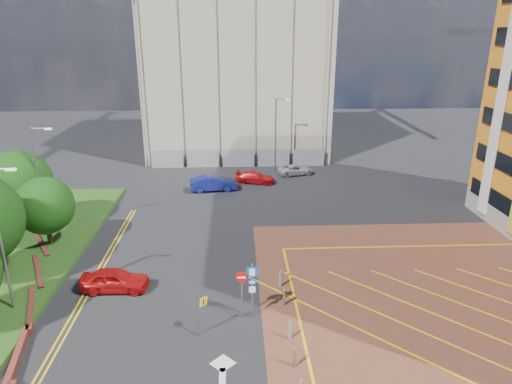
{
  "coord_description": "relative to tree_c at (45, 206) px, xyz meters",
  "views": [
    {
      "loc": [
        -0.23,
        -19.94,
        14.52
      ],
      "look_at": [
        0.81,
        3.56,
        6.24
      ],
      "focal_mm": 32.0,
      "sensor_mm": 36.0,
      "label": 1
    }
  ],
  "objects": [
    {
      "name": "car_red_back",
      "position": [
        15.15,
        14.11,
        -2.62
      ],
      "size": [
        4.24,
        2.58,
        1.15
      ],
      "primitive_type": "imported",
      "rotation": [
        0.0,
        0.0,
        1.31
      ],
      "color": "red",
      "rests_on": "ground"
    },
    {
      "name": "forecourt",
      "position": [
        27.5,
        -10.0,
        -3.18
      ],
      "size": [
        26.0,
        26.0,
        0.02
      ],
      "primitive_type": "cube",
      "color": "brown",
      "rests_on": "ground"
    },
    {
      "name": "retaining_wall",
      "position": [
        1.7,
        -8.0,
        -2.99
      ],
      "size": [
        6.06,
        20.33,
        0.4
      ],
      "color": "brown",
      "rests_on": "ground"
    },
    {
      "name": "tree_c",
      "position": [
        0.0,
        0.0,
        0.0
      ],
      "size": [
        4.0,
        4.0,
        4.9
      ],
      "color": "#3D2B1C",
      "rests_on": "grass_bed"
    },
    {
      "name": "lamp_back",
      "position": [
        17.58,
        18.0,
        1.17
      ],
      "size": [
        1.53,
        0.16,
        8.0
      ],
      "color": "#9EA0A8",
      "rests_on": "ground"
    },
    {
      "name": "sign_cluster",
      "position": [
        13.8,
        -9.02,
        -1.24
      ],
      "size": [
        1.17,
        0.12,
        3.2
      ],
      "color": "#9EA0A8",
      "rests_on": "ground"
    },
    {
      "name": "ground",
      "position": [
        13.5,
        -10.0,
        -3.19
      ],
      "size": [
        140.0,
        140.0,
        0.0
      ],
      "primitive_type": "plane",
      "color": "black",
      "rests_on": "ground"
    },
    {
      "name": "car_blue_back",
      "position": [
        11.01,
        11.91,
        -2.45
      ],
      "size": [
        4.67,
        2.11,
        1.49
      ],
      "primitive_type": "imported",
      "rotation": [
        0.0,
        0.0,
        1.69
      ],
      "color": "navy",
      "rests_on": "ground"
    },
    {
      "name": "warning_sign",
      "position": [
        11.41,
        -10.49,
        -1.76
      ],
      "size": [
        0.64,
        0.39,
        2.25
      ],
      "color": "#9EA0A8",
      "rests_on": "ground"
    },
    {
      "name": "construction_building",
      "position": [
        13.5,
        30.0,
        7.81
      ],
      "size": [
        21.2,
        19.2,
        22.0
      ],
      "primitive_type": "cube",
      "color": "#B5A994",
      "rests_on": "ground"
    },
    {
      "name": "car_silver_back",
      "position": [
        19.61,
        16.73,
        -2.65
      ],
      "size": [
        4.21,
        2.7,
        1.08
      ],
      "primitive_type": "imported",
      "rotation": [
        0.0,
        0.0,
        1.82
      ],
      "color": "silver",
      "rests_on": "ground"
    },
    {
      "name": "tree_d",
      "position": [
        -3.0,
        3.0,
        0.68
      ],
      "size": [
        5.0,
        5.0,
        6.08
      ],
      "color": "#3D2B1C",
      "rests_on": "grass_bed"
    },
    {
      "name": "bollard_row",
      "position": [
        15.8,
        -11.67,
        -2.72
      ],
      "size": [
        0.14,
        11.14,
        0.9
      ],
      "color": "#9EA0A8",
      "rests_on": "forecourt"
    },
    {
      "name": "lamp_left_far",
      "position": [
        -0.92,
        2.0,
        1.47
      ],
      "size": [
        1.53,
        0.16,
        8.0
      ],
      "color": "#9EA0A8",
      "rests_on": "grass_bed"
    },
    {
      "name": "lamp_left_near",
      "position": [
        1.08,
        -8.0,
        1.47
      ],
      "size": [
        1.53,
        0.16,
        8.0
      ],
      "color": "#9EA0A8",
      "rests_on": "grass_bed"
    },
    {
      "name": "construction_fence",
      "position": [
        14.5,
        20.0,
        -2.19
      ],
      "size": [
        21.6,
        0.06,
        2.0
      ],
      "primitive_type": "cube",
      "color": "gray",
      "rests_on": "ground"
    },
    {
      "name": "car_red_left",
      "position": [
        5.97,
        -5.93,
        -2.51
      ],
      "size": [
        4.05,
        1.75,
        1.36
      ],
      "primitive_type": "imported",
      "rotation": [
        0.0,
        0.0,
        1.53
      ],
      "color": "#B80F10",
      "rests_on": "ground"
    }
  ]
}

